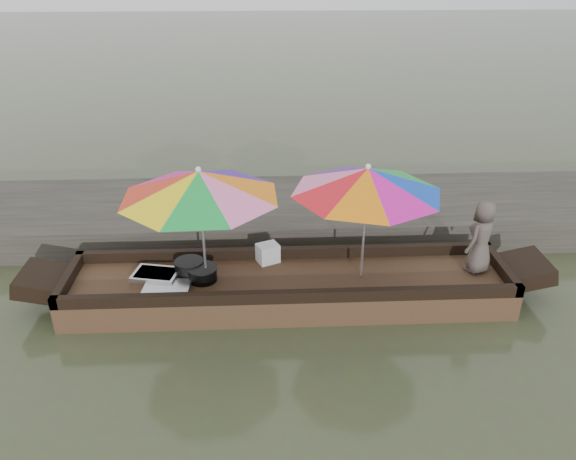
{
  "coord_description": "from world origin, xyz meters",
  "views": [
    {
      "loc": [
        -0.3,
        -6.24,
        4.17
      ],
      "look_at": [
        0.0,
        0.1,
        1.0
      ],
      "focal_mm": 35.0,
      "sensor_mm": 36.0,
      "label": 1
    }
  ],
  "objects_px": {
    "umbrella_bow": "(202,226)",
    "umbrella_stern": "(364,223)",
    "vendor": "(482,236)",
    "charcoal_grill": "(203,274)",
    "tray_scallop": "(167,289)",
    "tray_crayfish": "(156,275)",
    "cooking_pot": "(189,268)",
    "supply_bag": "(268,253)",
    "boat_hull": "(288,289)"
  },
  "relations": [
    {
      "from": "umbrella_bow",
      "to": "umbrella_stern",
      "type": "relative_size",
      "value": 1.05
    },
    {
      "from": "vendor",
      "to": "charcoal_grill",
      "type": "bearing_deg",
      "value": -38.69
    },
    {
      "from": "vendor",
      "to": "umbrella_bow",
      "type": "bearing_deg",
      "value": -38.55
    },
    {
      "from": "tray_scallop",
      "to": "charcoal_grill",
      "type": "bearing_deg",
      "value": 28.56
    },
    {
      "from": "tray_scallop",
      "to": "charcoal_grill",
      "type": "height_order",
      "value": "charcoal_grill"
    },
    {
      "from": "tray_crayfish",
      "to": "umbrella_stern",
      "type": "distance_m",
      "value": 2.77
    },
    {
      "from": "tray_crayfish",
      "to": "vendor",
      "type": "relative_size",
      "value": 0.57
    },
    {
      "from": "umbrella_bow",
      "to": "tray_scallop",
      "type": "bearing_deg",
      "value": -154.51
    },
    {
      "from": "cooking_pot",
      "to": "supply_bag",
      "type": "distance_m",
      "value": 1.07
    },
    {
      "from": "supply_bag",
      "to": "umbrella_stern",
      "type": "bearing_deg",
      "value": -20.42
    },
    {
      "from": "charcoal_grill",
      "to": "vendor",
      "type": "relative_size",
      "value": 0.36
    },
    {
      "from": "tray_crayfish",
      "to": "tray_scallop",
      "type": "height_order",
      "value": "tray_crayfish"
    },
    {
      "from": "tray_scallop",
      "to": "umbrella_bow",
      "type": "relative_size",
      "value": 0.29
    },
    {
      "from": "tray_crayfish",
      "to": "umbrella_bow",
      "type": "height_order",
      "value": "umbrella_bow"
    },
    {
      "from": "tray_scallop",
      "to": "charcoal_grill",
      "type": "relative_size",
      "value": 1.57
    },
    {
      "from": "charcoal_grill",
      "to": "supply_bag",
      "type": "height_order",
      "value": "supply_bag"
    },
    {
      "from": "boat_hull",
      "to": "umbrella_bow",
      "type": "xyz_separation_m",
      "value": [
        -1.06,
        0.0,
        0.95
      ]
    },
    {
      "from": "umbrella_bow",
      "to": "supply_bag",
      "type": "bearing_deg",
      "value": 29.29
    },
    {
      "from": "cooking_pot",
      "to": "tray_scallop",
      "type": "relative_size",
      "value": 0.67
    },
    {
      "from": "supply_bag",
      "to": "umbrella_bow",
      "type": "distance_m",
      "value": 1.12
    },
    {
      "from": "tray_crayfish",
      "to": "boat_hull",
      "type": "bearing_deg",
      "value": -2.42
    },
    {
      "from": "supply_bag",
      "to": "umbrella_bow",
      "type": "relative_size",
      "value": 0.14
    },
    {
      "from": "cooking_pot",
      "to": "tray_scallop",
      "type": "xyz_separation_m",
      "value": [
        -0.25,
        -0.39,
        -0.07
      ]
    },
    {
      "from": "umbrella_stern",
      "to": "vendor",
      "type": "bearing_deg",
      "value": 3.28
    },
    {
      "from": "tray_scallop",
      "to": "vendor",
      "type": "xyz_separation_m",
      "value": [
        4.05,
        0.32,
        0.47
      ]
    },
    {
      "from": "cooking_pot",
      "to": "tray_crayfish",
      "type": "distance_m",
      "value": 0.44
    },
    {
      "from": "supply_bag",
      "to": "vendor",
      "type": "xyz_separation_m",
      "value": [
        2.77,
        -0.36,
        0.37
      ]
    },
    {
      "from": "cooking_pot",
      "to": "charcoal_grill",
      "type": "distance_m",
      "value": 0.24
    },
    {
      "from": "charcoal_grill",
      "to": "umbrella_bow",
      "type": "relative_size",
      "value": 0.19
    },
    {
      "from": "supply_bag",
      "to": "tray_scallop",
      "type": "bearing_deg",
      "value": -152.1
    },
    {
      "from": "boat_hull",
      "to": "umbrella_bow",
      "type": "bearing_deg",
      "value": 180.0
    },
    {
      "from": "supply_bag",
      "to": "umbrella_bow",
      "type": "height_order",
      "value": "umbrella_bow"
    },
    {
      "from": "tray_crayfish",
      "to": "vendor",
      "type": "height_order",
      "value": "vendor"
    },
    {
      "from": "vendor",
      "to": "umbrella_bow",
      "type": "xyz_separation_m",
      "value": [
        -3.57,
        -0.09,
        0.27
      ]
    },
    {
      "from": "supply_bag",
      "to": "vendor",
      "type": "height_order",
      "value": "vendor"
    },
    {
      "from": "charcoal_grill",
      "to": "supply_bag",
      "type": "xyz_separation_m",
      "value": [
        0.85,
        0.44,
        0.04
      ]
    },
    {
      "from": "tray_crayfish",
      "to": "supply_bag",
      "type": "distance_m",
      "value": 1.51
    },
    {
      "from": "boat_hull",
      "to": "vendor",
      "type": "xyz_separation_m",
      "value": [
        2.51,
        0.09,
        0.68
      ]
    },
    {
      "from": "charcoal_grill",
      "to": "vendor",
      "type": "distance_m",
      "value": 3.64
    },
    {
      "from": "umbrella_stern",
      "to": "cooking_pot",
      "type": "bearing_deg",
      "value": 175.89
    },
    {
      "from": "boat_hull",
      "to": "supply_bag",
      "type": "bearing_deg",
      "value": 119.86
    },
    {
      "from": "boat_hull",
      "to": "vendor",
      "type": "bearing_deg",
      "value": 2.04
    },
    {
      "from": "boat_hull",
      "to": "tray_scallop",
      "type": "bearing_deg",
      "value": -171.61
    },
    {
      "from": "vendor",
      "to": "umbrella_bow",
      "type": "relative_size",
      "value": 0.51
    },
    {
      "from": "cooking_pot",
      "to": "vendor",
      "type": "xyz_separation_m",
      "value": [
        3.8,
        -0.07,
        0.4
      ]
    },
    {
      "from": "supply_bag",
      "to": "umbrella_stern",
      "type": "relative_size",
      "value": 0.15
    },
    {
      "from": "tray_scallop",
      "to": "vendor",
      "type": "height_order",
      "value": "vendor"
    },
    {
      "from": "cooking_pot",
      "to": "tray_scallop",
      "type": "bearing_deg",
      "value": -122.33
    },
    {
      "from": "umbrella_stern",
      "to": "tray_scallop",
      "type": "bearing_deg",
      "value": -174.79
    },
    {
      "from": "boat_hull",
      "to": "umbrella_stern",
      "type": "bearing_deg",
      "value": 0.0
    }
  ]
}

